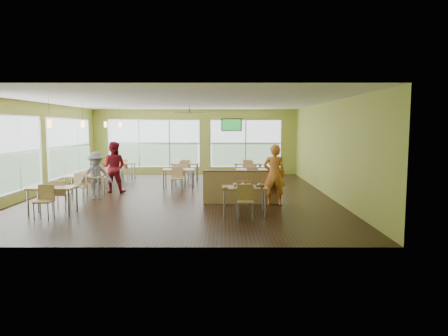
{
  "coord_description": "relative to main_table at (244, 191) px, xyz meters",
  "views": [
    {
      "loc": [
        1.47,
        -13.67,
        2.38
      ],
      "look_at": [
        1.44,
        -1.45,
        1.1
      ],
      "focal_mm": 32.0,
      "sensor_mm": 36.0,
      "label": 1
    }
  ],
  "objects": [
    {
      "name": "room",
      "position": [
        -2.0,
        3.0,
        0.97
      ],
      "size": [
        12.0,
        12.04,
        3.2
      ],
      "color": "black",
      "rests_on": "ground"
    },
    {
      "name": "window_bays",
      "position": [
        -4.65,
        6.08,
        0.85
      ],
      "size": [
        9.24,
        10.24,
        2.38
      ],
      "color": "white",
      "rests_on": "room"
    },
    {
      "name": "main_table",
      "position": [
        0.0,
        0.0,
        0.0
      ],
      "size": [
        1.22,
        1.52,
        0.87
      ],
      "color": "tan",
      "rests_on": "floor"
    },
    {
      "name": "half_wall_divider",
      "position": [
        0.0,
        1.45,
        -0.11
      ],
      "size": [
        2.4,
        0.14,
        1.04
      ],
      "color": "tan",
      "rests_on": "floor"
    },
    {
      "name": "dining_tables",
      "position": [
        -3.05,
        4.71,
        -0.0
      ],
      "size": [
        6.92,
        8.72,
        0.87
      ],
      "color": "tan",
      "rests_on": "floor"
    },
    {
      "name": "pendant_lights",
      "position": [
        -5.2,
        3.68,
        1.82
      ],
      "size": [
        0.11,
        7.31,
        0.86
      ],
      "color": "#2D2119",
      "rests_on": "ceiling"
    },
    {
      "name": "ceiling_fan",
      "position": [
        -2.0,
        6.0,
        2.32
      ],
      "size": [
        1.25,
        1.25,
        0.29
      ],
      "color": "#2D2119",
      "rests_on": "ceiling"
    },
    {
      "name": "tv_backwall",
      "position": [
        -0.2,
        8.9,
        1.82
      ],
      "size": [
        1.0,
        0.07,
        0.6
      ],
      "color": "black",
      "rests_on": "wall_back"
    },
    {
      "name": "man_plaid",
      "position": [
        0.96,
        1.25,
        0.29
      ],
      "size": [
        0.72,
        0.52,
        1.84
      ],
      "primitive_type": "imported",
      "rotation": [
        0.0,
        0.0,
        3.02
      ],
      "color": "#F0471A",
      "rests_on": "floor"
    },
    {
      "name": "patron_maroon",
      "position": [
        -4.52,
        3.53,
        0.29
      ],
      "size": [
        0.93,
        0.74,
        1.84
      ],
      "primitive_type": "imported",
      "rotation": [
        0.0,
        0.0,
        3.09
      ],
      "color": "maroon",
      "rests_on": "floor"
    },
    {
      "name": "patron_grey",
      "position": [
        -4.74,
        2.23,
        0.15
      ],
      "size": [
        1.15,
        0.89,
        1.56
      ],
      "primitive_type": "imported",
      "rotation": [
        0.0,
        0.0,
        0.34
      ],
      "color": "slate",
      "rests_on": "floor"
    },
    {
      "name": "cup_blue",
      "position": [
        -0.26,
        -0.16,
        0.19
      ],
      "size": [
        0.09,
        0.09,
        0.33
      ],
      "color": "white",
      "rests_on": "main_table"
    },
    {
      "name": "cup_yellow",
      "position": [
        -0.05,
        -0.21,
        0.19
      ],
      "size": [
        0.1,
        0.1,
        0.36
      ],
      "color": "white",
      "rests_on": "main_table"
    },
    {
      "name": "cup_red_near",
      "position": [
        0.1,
        -0.24,
        0.19
      ],
      "size": [
        0.09,
        0.09,
        0.34
      ],
      "color": "white",
      "rests_on": "main_table"
    },
    {
      "name": "cup_red_far",
      "position": [
        0.39,
        -0.24,
        0.19
      ],
      "size": [
        0.1,
        0.1,
        0.36
      ],
      "color": "white",
      "rests_on": "main_table"
    },
    {
      "name": "food_basket",
      "position": [
        0.42,
        0.01,
        0.15
      ],
      "size": [
        0.27,
        0.27,
        0.06
      ],
      "color": "black",
      "rests_on": "main_table"
    },
    {
      "name": "ketchup_cup",
      "position": [
        0.44,
        -0.3,
        0.13
      ],
      "size": [
        0.06,
        0.06,
        0.02
      ],
      "primitive_type": "cylinder",
      "color": "#9B1E0E",
      "rests_on": "main_table"
    },
    {
      "name": "wrapper_left",
      "position": [
        -0.52,
        -0.3,
        0.14
      ],
      "size": [
        0.22,
        0.21,
        0.04
      ],
      "primitive_type": "ellipsoid",
      "rotation": [
        0.0,
        0.0,
        -0.38
      ],
      "color": "olive",
      "rests_on": "main_table"
    },
    {
      "name": "wrapper_mid",
      "position": [
        0.07,
        0.1,
        0.15
      ],
      "size": [
        0.27,
        0.26,
        0.05
      ],
      "primitive_type": "ellipsoid",
      "rotation": [
        0.0,
        0.0,
        -0.34
      ],
      "color": "olive",
      "rests_on": "main_table"
    },
    {
      "name": "wrapper_right",
      "position": [
        0.21,
        -0.22,
        0.13
      ],
      "size": [
        0.15,
        0.15,
        0.03
      ],
      "primitive_type": "ellipsoid",
      "rotation": [
        0.0,
        0.0,
        -0.38
      ],
      "color": "olive",
      "rests_on": "main_table"
    }
  ]
}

